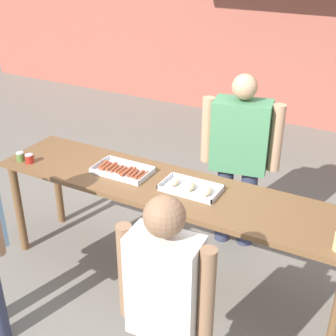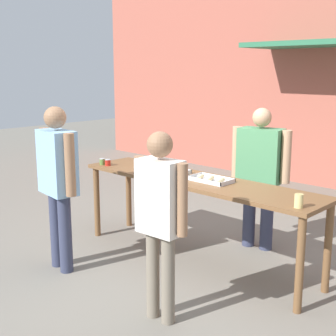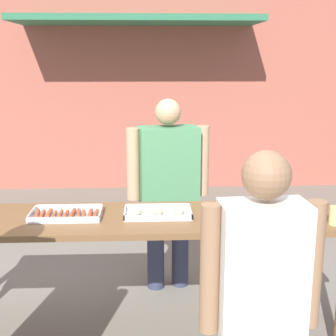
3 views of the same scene
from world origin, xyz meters
The scene contains 10 objects.
ground_plane centered at (0.00, 0.00, 0.00)m, with size 24.00×24.00×0.00m, color slate.
serving_table centered at (0.00, 0.00, 0.79)m, with size 2.84×0.65×0.90m.
food_tray_sausages centered at (-0.42, 0.02, 0.91)m, with size 0.46×0.28×0.04m.
food_tray_buns centered at (0.19, 0.02, 0.92)m, with size 0.44×0.25×0.06m.
condiment_jar_mustard centered at (-1.29, -0.21, 0.93)m, with size 0.07×0.07×0.08m.
condiment_jar_ketchup centered at (-1.19, -0.20, 0.93)m, with size 0.07×0.07×0.08m.
beer_cup centered at (1.28, -0.21, 0.95)m, with size 0.07×0.07×0.12m.
person_server_behind_table centered at (0.28, 0.77, 0.94)m, with size 0.68×0.34×1.60m.
person_customer_holding_hotdog centered at (-0.84, -1.12, 0.99)m, with size 0.63×0.29×1.66m.
person_customer_with_cup centered at (0.59, -1.13, 0.93)m, with size 0.53×0.22×1.55m.
Camera 2 is at (3.06, -3.63, 2.02)m, focal length 50.00 mm.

